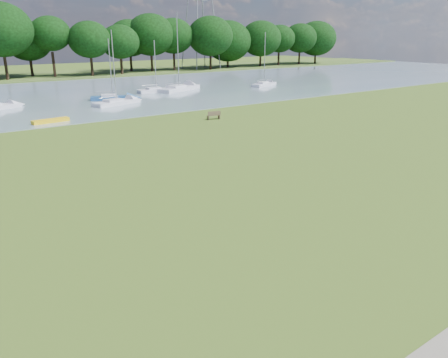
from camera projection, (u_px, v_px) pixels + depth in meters
ground at (183, 202)px, 20.85m from camera, size 220.00×220.00×0.00m
river at (7, 100)px, 53.19m from camera, size 220.00×40.00×0.10m
riverbank_bench at (214, 115)px, 41.05m from camera, size 1.34×0.63×0.79m
kayak at (51, 121)px, 39.45m from camera, size 3.33×1.17×0.33m
tree_line at (23, 38)px, 75.60m from camera, size 159.73×9.93×12.02m
sailboat_0 at (112, 96)px, 53.04m from camera, size 5.34×3.28×7.12m
sailboat_3 at (179, 87)px, 61.88m from camera, size 7.78×5.05×10.49m
sailboat_5 at (264, 83)px, 67.34m from camera, size 5.51×3.18×7.91m
sailboat_8 at (156, 89)px, 59.94m from camera, size 5.26×1.59×6.86m
sailboat_9 at (116, 101)px, 49.43m from camera, size 5.95×3.23×8.07m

